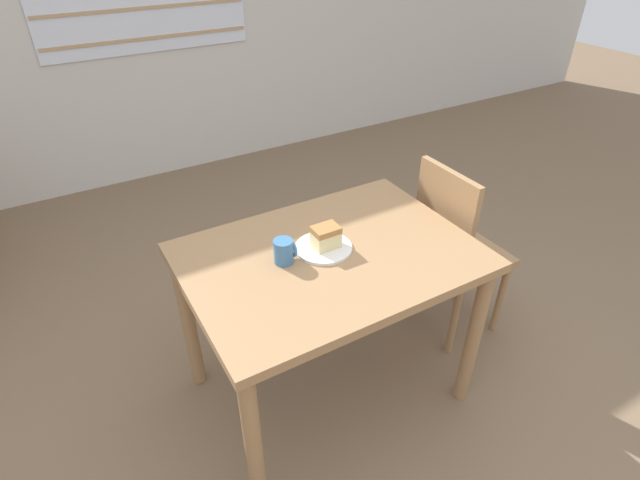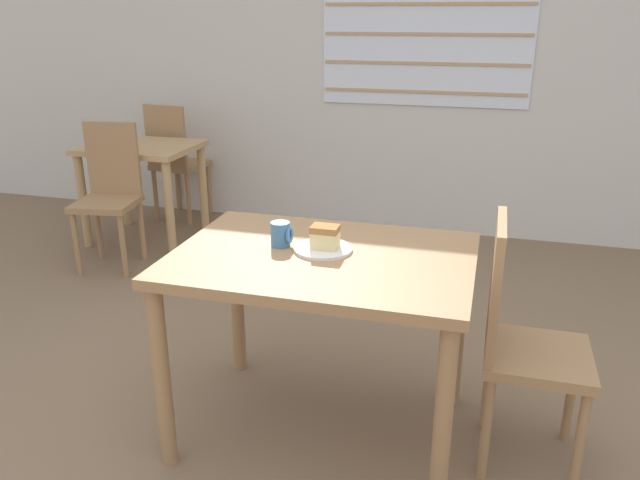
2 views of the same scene
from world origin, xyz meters
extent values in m
plane|color=#7A6047|center=(0.00, 0.00, 0.00)|extent=(14.00, 14.00, 0.00)
cube|color=tan|center=(0.04, 2.98, 1.05)|extent=(1.44, 0.01, 0.02)
cube|color=tan|center=(0.04, 2.98, 1.25)|extent=(1.44, 0.01, 0.02)
cube|color=#9E754C|center=(0.00, 0.43, 0.74)|extent=(1.09, 0.78, 0.04)
cylinder|color=#9E754C|center=(-0.50, 0.09, 0.36)|extent=(0.06, 0.06, 0.72)
cylinder|color=#9E754C|center=(0.49, 0.09, 0.36)|extent=(0.06, 0.06, 0.72)
cylinder|color=#9E754C|center=(-0.50, 0.77, 0.36)|extent=(0.06, 0.06, 0.72)
cylinder|color=#9E754C|center=(0.49, 0.77, 0.36)|extent=(0.06, 0.06, 0.72)
cube|color=#9E754C|center=(0.79, 0.47, 0.44)|extent=(0.37, 0.37, 0.04)
cylinder|color=#9E754C|center=(0.94, 0.32, 0.21)|extent=(0.04, 0.04, 0.42)
cylinder|color=#9E754C|center=(0.94, 0.63, 0.21)|extent=(0.04, 0.04, 0.42)
cylinder|color=#9E754C|center=(0.63, 0.32, 0.21)|extent=(0.04, 0.04, 0.42)
cylinder|color=#9E754C|center=(0.63, 0.63, 0.21)|extent=(0.04, 0.04, 0.42)
cube|color=#9E754C|center=(0.62, 0.47, 0.69)|extent=(0.03, 0.35, 0.47)
cylinder|color=white|center=(-0.01, 0.47, 0.77)|extent=(0.22, 0.22, 0.01)
cube|color=beige|center=(0.00, 0.46, 0.80)|extent=(0.10, 0.07, 0.06)
cube|color=#A3703D|center=(0.00, 0.46, 0.85)|extent=(0.10, 0.08, 0.02)
cylinder|color=teal|center=(-0.18, 0.47, 0.81)|extent=(0.07, 0.07, 0.09)
torus|color=teal|center=(-0.14, 0.47, 0.81)|extent=(0.01, 0.07, 0.07)
camera|label=1|loc=(-0.80, -0.87, 1.86)|focal=28.00mm
camera|label=2|loc=(0.56, -1.61, 1.59)|focal=35.00mm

